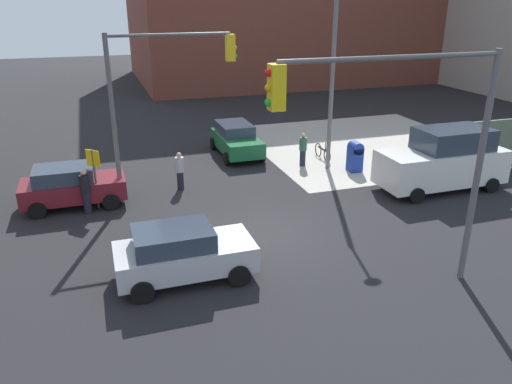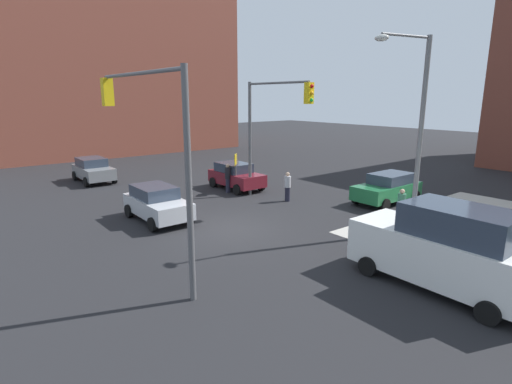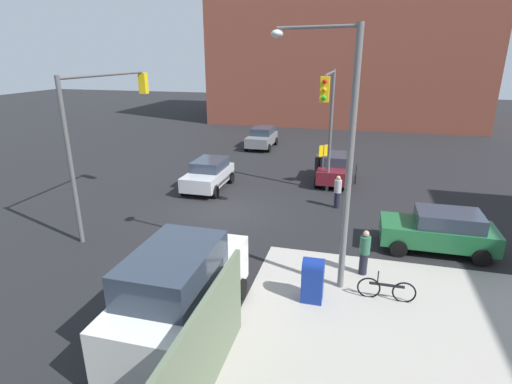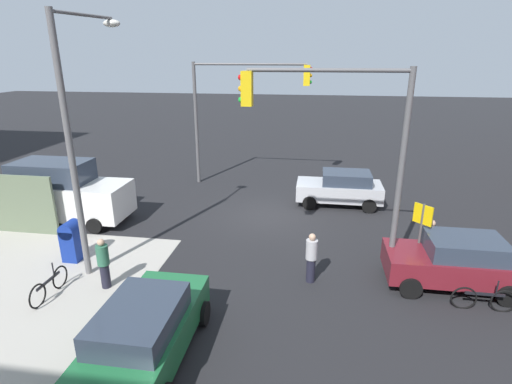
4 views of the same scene
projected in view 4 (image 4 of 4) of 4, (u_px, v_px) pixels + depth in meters
ground_plane at (268, 216)px, 17.79m from camera, size 120.00×120.00×0.00m
traffic_signal_nw_corner at (339, 134)px, 11.72m from camera, size 4.97×0.36×6.50m
traffic_signal_se_corner at (239, 98)px, 20.80m from camera, size 6.21×0.36×6.50m
street_lamp_corner at (77, 129)px, 11.92m from camera, size 0.91×2.62×8.00m
warning_sign_two_way at (421, 227)px, 12.63m from camera, size 0.48×0.48×2.40m
mailbox_blue at (72, 239)px, 13.75m from camera, size 0.56×0.64×1.43m
sedan_maroon at (454, 261)px, 12.15m from camera, size 3.89×2.02×1.62m
coupe_green at (146, 330)px, 9.08m from camera, size 2.02×4.15×1.62m
coupe_silver at (341, 188)px, 18.93m from camera, size 3.96×2.02×1.62m
van_white_delivery at (62, 192)px, 16.92m from camera, size 5.40×2.32×2.62m
pedestrian_crossing at (104, 263)px, 12.04m from camera, size 0.36×0.36×1.63m
pedestrian_waiting at (429, 244)px, 13.11m from camera, size 0.36×0.36×1.76m
pedestrian_walking_north at (311, 257)px, 12.36m from camera, size 0.36×0.36×1.64m
bicycle_leaning_on_fence at (49, 286)px, 11.75m from camera, size 0.05×1.75×0.97m
bicycle_at_crosswalk at (484, 299)px, 11.09m from camera, size 1.75×0.05×0.97m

